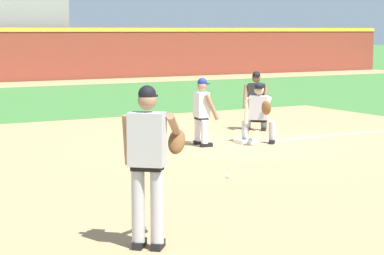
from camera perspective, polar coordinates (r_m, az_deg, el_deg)
The scene contains 8 objects.
ground_plane at distance 16.41m, azimuth 4.07°, elevation -1.21°, with size 160.00×160.00×0.00m, color #3D7533.
infield_dirt_patch at distance 12.44m, azimuth 1.54°, elevation -3.96°, with size 18.00×18.00×0.01m, color tan.
first_base_bag at distance 16.40m, azimuth 4.08°, elevation -1.06°, with size 0.38×0.38×0.09m, color white.
baseball at distance 12.54m, azimuth 2.77°, elevation -3.73°, with size 0.07×0.07×0.07m, color white.
pitcher at distance 8.38m, azimuth -3.26°, elevation -2.23°, with size 0.85×0.54×1.86m.
first_baseman at distance 16.31m, azimuth 5.15°, elevation 1.31°, with size 0.72×1.09×1.34m.
baserunner at distance 15.92m, azimuth 0.77°, elevation 1.42°, with size 0.51×0.64×1.46m.
umpire at distance 18.46m, azimuth 4.91°, elevation 2.22°, with size 0.68×0.66×1.46m.
Camera 1 is at (-8.98, -13.51, 2.46)m, focal length 70.00 mm.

